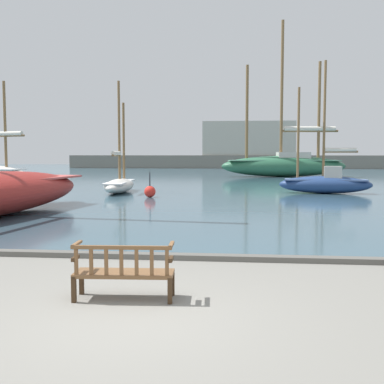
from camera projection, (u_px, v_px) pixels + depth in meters
ground_plane at (134, 318)px, 6.92m from camera, size 160.00×160.00×0.00m
harbor_water at (226, 175)px, 50.55m from camera, size 100.00×80.00×0.08m
quay_edge_kerb at (172, 256)px, 10.74m from camera, size 40.00×0.30×0.12m
park_bench at (124, 271)px, 7.75m from camera, size 1.63×0.61×0.92m
sailboat_nearest_starboard at (285, 163)px, 45.54m from camera, size 12.12×4.29×14.53m
sailboat_outer_starboard at (326, 182)px, 26.95m from camera, size 5.20×1.87×7.36m
sailboat_mid_starboard at (119, 183)px, 27.55m from camera, size 1.73×5.18×6.34m
channel_buoy at (150, 191)px, 24.62m from camera, size 0.59×0.59×1.29m
far_breakwater at (237, 153)px, 69.74m from camera, size 47.54×2.40×6.86m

